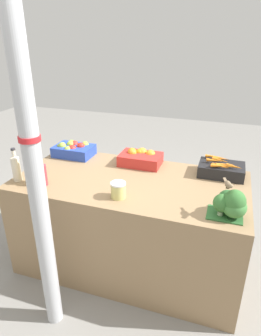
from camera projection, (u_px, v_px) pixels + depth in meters
ground_plane at (130, 260)px, 2.68m from camera, size 10.00×10.00×0.00m
market_table at (130, 223)px, 2.52m from camera, size 1.80×0.92×0.81m
support_pole at (33, 159)px, 1.64m from camera, size 0.12×0.12×2.46m
apple_crate at (74, 149)px, 2.79m from camera, size 0.35×0.24×0.13m
orange_crate at (140, 158)px, 2.61m from camera, size 0.35×0.24×0.13m
carrot_crate at (221, 169)px, 2.40m from camera, size 0.35×0.24×0.13m
broccoli_pile at (231, 204)px, 1.85m from camera, size 0.23×0.19×0.19m
juice_bottle_cloudy at (16, 167)px, 2.29m from camera, size 0.07×0.07×0.27m
juice_bottle_golden at (30, 168)px, 2.25m from camera, size 0.07×0.07×0.30m
juice_bottle_ruby at (42, 173)px, 2.23m from camera, size 0.07×0.07×0.25m
pickle_jar at (118, 190)px, 2.07m from camera, size 0.11×0.11×0.11m
sparrow_bird at (228, 185)px, 1.80m from camera, size 0.06×0.13×0.05m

